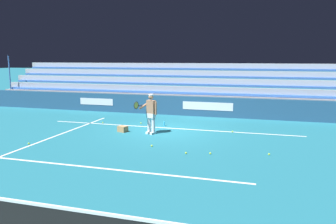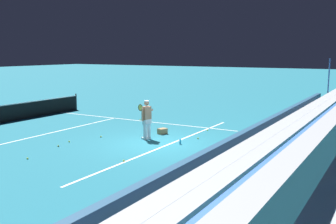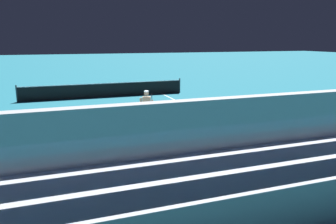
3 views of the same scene
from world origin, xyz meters
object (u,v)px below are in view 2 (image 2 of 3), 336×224
object	(u,v)px
tennis_player	(147,119)
tennis_ball_on_baseline	(140,120)
tennis_ball_stray_back	(58,146)
water_bottle	(180,142)
tennis_ball_by_box	(207,130)
tennis_net	(5,113)
tennis_ball_far_left	(69,142)
tennis_ball_far_right	(28,158)
tennis_ball_toward_net	(124,161)
tennis_ball_midcourt	(101,137)
tennis_ball_near_player	(198,138)
ball_box_cardboard	(162,131)

from	to	relation	value
tennis_player	tennis_ball_on_baseline	xyz separation A→B (m)	(3.86, 2.98, -0.86)
tennis_ball_stray_back	water_bottle	xyz separation A→B (m)	(2.87, -4.05, 0.08)
tennis_ball_by_box	tennis_net	world-z (taller)	tennis_net
tennis_ball_by_box	tennis_net	distance (m)	11.03
tennis_ball_far_left	tennis_ball_far_right	distance (m)	2.80
tennis_ball_toward_net	tennis_ball_midcourt	distance (m)	4.18
tennis_ball_near_player	tennis_net	bearing A→B (deg)	98.42
tennis_player	ball_box_cardboard	xyz separation A→B (m)	(1.32, -0.01, -0.76)
tennis_player	tennis_ball_near_player	xyz separation A→B (m)	(1.19, -1.92, -0.86)
tennis_ball_near_player	tennis_ball_far_left	bearing A→B (deg)	127.02
ball_box_cardboard	tennis_ball_far_left	world-z (taller)	ball_box_cardboard
tennis_ball_far_right	water_bottle	size ratio (longest dim) A/B	0.30
tennis_player	tennis_ball_far_right	bearing A→B (deg)	158.95
tennis_ball_on_baseline	tennis_ball_near_player	bearing A→B (deg)	-118.51
ball_box_cardboard	tennis_ball_toward_net	distance (m)	4.85
tennis_ball_far_right	tennis_ball_on_baseline	bearing A→B (deg)	7.20
water_bottle	ball_box_cardboard	bearing A→B (deg)	50.66
water_bottle	tennis_net	bearing A→B (deg)	91.78
tennis_ball_toward_net	tennis_ball_on_baseline	bearing A→B (deg)	30.42
tennis_player	tennis_ball_stray_back	distance (m)	3.86
tennis_player	tennis_net	size ratio (longest dim) A/B	0.15
tennis_ball_by_box	tennis_net	bearing A→B (deg)	108.52
tennis_ball_near_player	water_bottle	size ratio (longest dim) A/B	0.30
ball_box_cardboard	tennis_ball_far_left	size ratio (longest dim) A/B	6.06
tennis_ball_midcourt	tennis_ball_on_baseline	size ratio (longest dim) A/B	1.00
tennis_ball_midcourt	water_bottle	world-z (taller)	water_bottle
ball_box_cardboard	tennis_ball_far_left	bearing A→B (deg)	143.99
tennis_ball_near_player	tennis_net	world-z (taller)	tennis_net
tennis_player	tennis_ball_midcourt	size ratio (longest dim) A/B	25.98
ball_box_cardboard	tennis_ball_near_player	xyz separation A→B (m)	(-0.13, -1.91, -0.10)
tennis_ball_on_baseline	tennis_ball_far_left	xyz separation A→B (m)	(-6.01, -0.46, 0.00)
tennis_ball_on_baseline	tennis_net	world-z (taller)	tennis_net
tennis_ball_on_baseline	water_bottle	bearing A→B (deg)	-129.96
tennis_ball_near_player	ball_box_cardboard	bearing A→B (deg)	86.19
tennis_player	tennis_ball_by_box	size ratio (longest dim) A/B	25.98
tennis_player	ball_box_cardboard	bearing A→B (deg)	-0.24
tennis_ball_midcourt	tennis_ball_far_right	xyz separation A→B (m)	(-4.15, -0.10, 0.00)
tennis_ball_far_left	tennis_net	bearing A→B (deg)	74.84
tennis_ball_on_baseline	tennis_player	bearing A→B (deg)	-142.30
tennis_ball_by_box	tennis_ball_near_player	xyz separation A→B (m)	(-1.89, -0.41, 0.00)
tennis_ball_toward_net	tennis_ball_far_right	bearing A→B (deg)	115.70
tennis_ball_near_player	tennis_ball_on_baseline	size ratio (longest dim) A/B	1.00
tennis_ball_by_box	tennis_ball_near_player	bearing A→B (deg)	-167.74
tennis_ball_stray_back	water_bottle	world-z (taller)	water_bottle
ball_box_cardboard	tennis_ball_midcourt	xyz separation A→B (m)	(-2.05, 1.98, -0.10)
tennis_ball_midcourt	tennis_ball_near_player	world-z (taller)	same
tennis_ball_by_box	tennis_ball_far_right	bearing A→B (deg)	156.97
tennis_ball_on_baseline	tennis_ball_far_left	distance (m)	6.02
tennis_ball_midcourt	tennis_player	bearing A→B (deg)	-69.79
ball_box_cardboard	tennis_ball_stray_back	world-z (taller)	ball_box_cardboard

